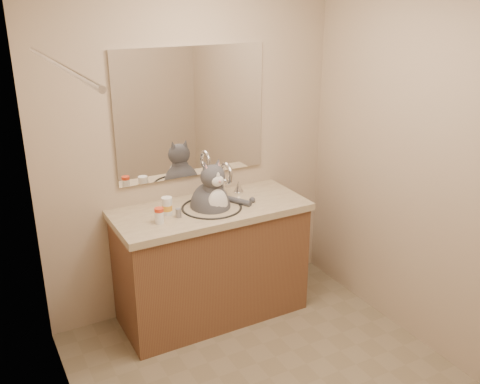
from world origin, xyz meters
name	(u,v)px	position (x,y,z in m)	size (l,w,h in m)	color
room	(290,206)	(0.00, 0.00, 1.20)	(2.22, 2.52, 2.42)	#7D6E56
vanity	(212,260)	(0.00, 0.96, 0.44)	(1.34, 0.59, 1.12)	brown
mirror	(192,113)	(0.00, 1.24, 1.45)	(1.10, 0.02, 0.90)	white
shower_curtain	(83,276)	(-1.05, 0.10, 1.03)	(0.02, 1.30, 1.93)	beige
cat	(211,204)	(0.01, 0.96, 0.87)	(0.41, 0.32, 0.55)	#47474C
pill_bottle_redcap	(159,215)	(-0.40, 0.88, 0.90)	(0.07, 0.07, 0.10)	white
pill_bottle_orange	(167,206)	(-0.31, 0.98, 0.91)	(0.08, 0.08, 0.12)	white
grey_canister	(178,213)	(-0.26, 0.90, 0.88)	(0.05, 0.05, 0.06)	gray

